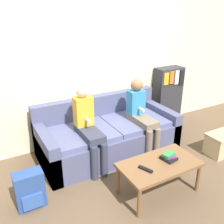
{
  "coord_description": "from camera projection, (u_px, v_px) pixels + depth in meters",
  "views": [
    {
      "loc": [
        -1.56,
        -2.36,
        2.04
      ],
      "look_at": [
        0.0,
        0.44,
        0.7
      ],
      "focal_mm": 40.0,
      "sensor_mm": 36.0,
      "label": 1
    }
  ],
  "objects": [
    {
      "name": "bookshelf",
      "position": [
        167.0,
        96.0,
        4.6
      ],
      "size": [
        0.51,
        0.27,
        1.06
      ],
      "color": "#2D2D33",
      "rests_on": "ground_plane"
    },
    {
      "name": "couch",
      "position": [
        108.0,
        135.0,
        3.74
      ],
      "size": [
        2.03,
        0.92,
        0.79
      ],
      "color": "#4C5175",
      "rests_on": "ground_plane"
    },
    {
      "name": "book_stack",
      "position": [
        169.0,
        157.0,
        2.9
      ],
      "size": [
        0.17,
        0.18,
        0.09
      ],
      "color": "black",
      "rests_on": "coffee_table"
    },
    {
      "name": "person_left",
      "position": [
        88.0,
        125.0,
        3.27
      ],
      "size": [
        0.24,
        0.61,
        1.12
      ],
      "color": "#33384C",
      "rests_on": "ground_plane"
    },
    {
      "name": "coffee_table",
      "position": [
        159.0,
        167.0,
        2.87
      ],
      "size": [
        0.93,
        0.51,
        0.4
      ],
      "color": "brown",
      "rests_on": "ground_plane"
    },
    {
      "name": "person_right",
      "position": [
        141.0,
        113.0,
        3.65
      ],
      "size": [
        0.24,
        0.61,
        1.1
      ],
      "color": "#756656",
      "rests_on": "ground_plane"
    },
    {
      "name": "storage_box",
      "position": [
        221.0,
        144.0,
        3.71
      ],
      "size": [
        0.43,
        0.31,
        0.33
      ],
      "color": "#CCB284",
      "rests_on": "ground_plane"
    },
    {
      "name": "backpack",
      "position": [
        30.0,
        190.0,
        2.7
      ],
      "size": [
        0.31,
        0.2,
        0.43
      ],
      "color": "#284789",
      "rests_on": "ground_plane"
    },
    {
      "name": "tv_remote",
      "position": [
        145.0,
        169.0,
        2.72
      ],
      "size": [
        0.1,
        0.17,
        0.02
      ],
      "rotation": [
        0.0,
        0.0,
        0.4
      ],
      "color": "black",
      "rests_on": "coffee_table"
    },
    {
      "name": "wall_back",
      "position": [
        90.0,
        60.0,
        3.79
      ],
      "size": [
        8.0,
        0.06,
        2.6
      ],
      "color": "beige",
      "rests_on": "ground_plane"
    },
    {
      "name": "ground_plane",
      "position": [
        128.0,
        170.0,
        3.39
      ],
      "size": [
        10.0,
        10.0,
        0.0
      ],
      "primitive_type": "plane",
      "color": "brown"
    }
  ]
}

